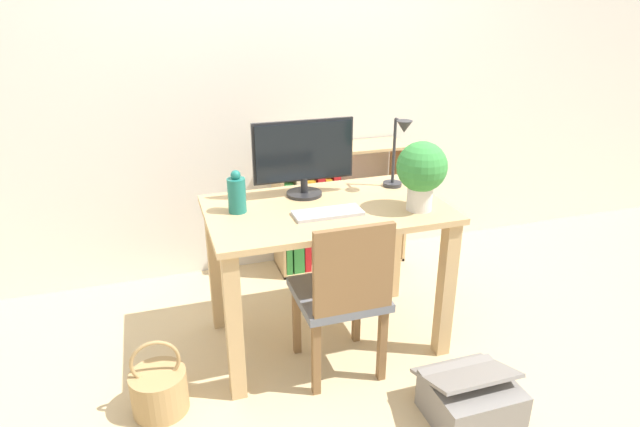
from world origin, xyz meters
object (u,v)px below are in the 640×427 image
at_px(basket, 159,390).
at_px(storage_box, 470,399).
at_px(potted_plant, 422,170).
at_px(chair, 343,293).
at_px(vase, 237,194).
at_px(desk_lamp, 399,147).
at_px(monitor, 304,154).
at_px(keyboard, 328,213).
at_px(bookshelf, 319,208).

distance_m(basket, storage_box, 1.35).
bearing_deg(storage_box, potted_plant, 89.53).
relative_size(basket, storage_box, 0.96).
relative_size(potted_plant, chair, 0.40).
xyz_separation_m(vase, desk_lamp, (0.85, 0.06, 0.14)).
bearing_deg(potted_plant, monitor, 142.14).
height_order(monitor, chair, monitor).
bearing_deg(keyboard, desk_lamp, 25.70).
xyz_separation_m(basket, storage_box, (1.27, -0.47, -0.00)).
relative_size(keyboard, storage_box, 0.87).
bearing_deg(storage_box, bookshelf, 96.43).
xyz_separation_m(potted_plant, bookshelf, (-0.18, 0.99, -0.54)).
xyz_separation_m(vase, chair, (0.40, -0.36, -0.40)).
bearing_deg(desk_lamp, chair, -137.31).
distance_m(potted_plant, bookshelf, 1.14).
xyz_separation_m(keyboard, desk_lamp, (0.46, 0.22, 0.22)).
xyz_separation_m(monitor, desk_lamp, (0.49, -0.07, 0.01)).
xyz_separation_m(monitor, basket, (-0.81, -0.47, -0.87)).
bearing_deg(keyboard, potted_plant, -9.43).
bearing_deg(desk_lamp, keyboard, -154.30).
bearing_deg(monitor, vase, -161.20).
bearing_deg(vase, basket, -142.09).
xyz_separation_m(potted_plant, storage_box, (-0.00, -0.58, -0.85)).
distance_m(desk_lamp, basket, 1.62).
xyz_separation_m(potted_plant, chair, (-0.42, -0.12, -0.51)).
bearing_deg(chair, keyboard, 82.93).
height_order(vase, basket, vase).
relative_size(keyboard, vase, 1.58).
bearing_deg(basket, desk_lamp, 17.24).
xyz_separation_m(monitor, vase, (-0.36, -0.12, -0.12)).
distance_m(desk_lamp, potted_plant, 0.30).
height_order(potted_plant, bookshelf, potted_plant).
distance_m(potted_plant, chair, 0.67).
relative_size(monitor, chair, 0.63).
distance_m(desk_lamp, storage_box, 1.24).
relative_size(keyboard, desk_lamp, 0.87).
bearing_deg(vase, keyboard, -22.77).
distance_m(keyboard, bookshelf, 1.01).
bearing_deg(basket, storage_box, -20.21).
relative_size(monitor, keyboard, 1.59).
distance_m(keyboard, potted_plant, 0.48).
xyz_separation_m(keyboard, basket, (-0.84, -0.18, -0.66)).
height_order(keyboard, desk_lamp, desk_lamp).
bearing_deg(monitor, keyboard, -84.02).
bearing_deg(keyboard, monitor, 95.98).
bearing_deg(vase, bookshelf, 49.17).
relative_size(vase, potted_plant, 0.62).
bearing_deg(bookshelf, monitor, -114.40).
height_order(potted_plant, storage_box, potted_plant).
height_order(bookshelf, storage_box, bookshelf).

